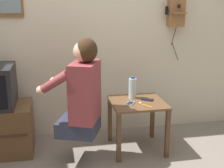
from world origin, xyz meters
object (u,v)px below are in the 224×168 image
at_px(person, 82,91).
at_px(toothbrush, 145,105).
at_px(cell_phone_held, 130,104).
at_px(wall_phone_antique, 176,8).
at_px(cell_phone_spare, 147,99).
at_px(water_bottle, 132,88).

height_order(person, toothbrush, person).
bearing_deg(cell_phone_held, toothbrush, 2.40).
bearing_deg(cell_phone_held, wall_phone_antique, 70.08).
relative_size(cell_phone_spare, toothbrush, 1.00).
bearing_deg(water_bottle, cell_phone_held, -110.53).
xyz_separation_m(cell_phone_held, cell_phone_spare, (0.20, 0.09, 0.00)).
relative_size(cell_phone_held, water_bottle, 0.59).
bearing_deg(person, wall_phone_antique, -39.69).
bearing_deg(person, cell_phone_spare, -53.81).
distance_m(cell_phone_spare, water_bottle, 0.19).
xyz_separation_m(cell_phone_held, toothbrush, (0.13, -0.07, 0.00)).
bearing_deg(wall_phone_antique, water_bottle, -148.74).
bearing_deg(cell_phone_spare, toothbrush, -168.59).
height_order(person, cell_phone_held, person).
xyz_separation_m(person, toothbrush, (0.60, 0.02, -0.18)).
xyz_separation_m(cell_phone_held, water_bottle, (0.07, 0.18, 0.10)).
xyz_separation_m(person, water_bottle, (0.54, 0.27, -0.08)).
bearing_deg(water_bottle, person, -153.68).
relative_size(wall_phone_antique, water_bottle, 3.48).
relative_size(person, water_bottle, 3.91).
bearing_deg(person, cell_phone_held, -58.15).
height_order(cell_phone_spare, water_bottle, water_bottle).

